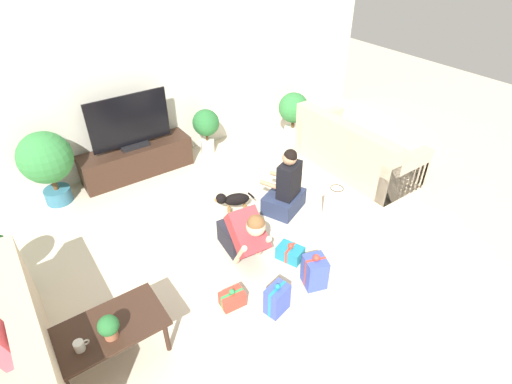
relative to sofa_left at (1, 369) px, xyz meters
name	(u,v)px	position (x,y,z in m)	size (l,w,h in m)	color
ground_plane	(243,255)	(2.40, 0.20, -0.29)	(16.00, 16.00, 0.00)	beige
wall_back	(137,79)	(2.40, 2.83, 1.01)	(8.40, 0.06, 2.60)	beige
sofa_left	(1,369)	(0.00, 0.00, 0.00)	(0.88, 1.85, 0.83)	#C6B293
sofa_right	(355,152)	(4.81, 0.80, 0.00)	(0.88, 1.85, 0.83)	#C6B293
coffee_table	(108,331)	(0.79, -0.20, 0.07)	(0.94, 0.53, 0.40)	#382319
tv_console	(137,160)	(2.11, 2.55, -0.06)	(1.59, 0.44, 0.45)	#382319
tv	(130,125)	(2.11, 2.55, 0.51)	(1.13, 0.20, 0.77)	black
potted_plant_back_left	(46,160)	(0.96, 2.50, 0.35)	(0.66, 0.66, 1.01)	#336B84
potted_plant_corner_right	(293,111)	(4.66, 2.08, 0.23)	(0.49, 0.49, 0.82)	beige
potted_plant_back_right	(206,126)	(3.25, 2.50, 0.19)	(0.42, 0.42, 0.74)	beige
person_kneeling	(244,234)	(2.40, 0.17, 0.05)	(0.40, 0.80, 0.78)	#23232D
person_sitting	(286,189)	(3.33, 0.60, 0.03)	(0.64, 0.60, 0.90)	#283351
dog	(233,200)	(2.73, 0.91, -0.06)	(0.48, 0.28, 0.33)	black
gift_box_a	(277,299)	(2.26, -0.62, -0.13)	(0.26, 0.21, 0.36)	#3D51BC
gift_box_b	(315,271)	(2.78, -0.57, -0.11)	(0.28, 0.29, 0.41)	#3D51BC
gift_box_c	(232,298)	(1.94, -0.31, -0.21)	(0.25, 0.18, 0.21)	red
gift_box_d	(290,253)	(2.82, -0.14, -0.21)	(0.29, 0.33, 0.22)	teal
gift_bag_a	(335,202)	(3.76, 0.14, -0.08)	(0.26, 0.17, 0.43)	white
mug	(80,346)	(0.56, -0.28, 0.16)	(0.12, 0.08, 0.09)	silver
tabletop_plant	(109,327)	(0.80, -0.31, 0.24)	(0.17, 0.17, 0.22)	#A36042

